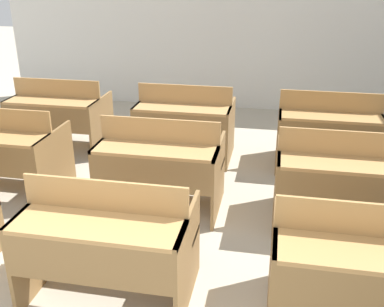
% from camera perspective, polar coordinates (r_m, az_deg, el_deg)
% --- Properties ---
extents(wall_back, '(6.89, 0.06, 2.75)m').
position_cam_1_polar(wall_back, '(7.25, 2.93, 16.57)').
color(wall_back, silver).
rests_on(wall_back, ground_plane).
extents(bench_front_center, '(1.11, 0.75, 0.89)m').
position_cam_1_polar(bench_front_center, '(3.10, -10.67, -10.74)').
color(bench_front_center, olive).
rests_on(bench_front_center, ground_plane).
extents(bench_front_right, '(1.11, 0.75, 0.89)m').
position_cam_1_polar(bench_front_right, '(2.99, 20.92, -13.39)').
color(bench_front_right, olive).
rests_on(bench_front_right, ground_plane).
extents(bench_second_left, '(1.11, 0.75, 0.89)m').
position_cam_1_polar(bench_second_left, '(4.83, -22.95, 0.32)').
color(bench_second_left, olive).
rests_on(bench_second_left, ground_plane).
extents(bench_second_center, '(1.11, 0.75, 0.89)m').
position_cam_1_polar(bench_second_center, '(4.16, -4.05, -1.32)').
color(bench_second_center, olive).
rests_on(bench_second_center, ground_plane).
extents(bench_second_right, '(1.11, 0.75, 0.89)m').
position_cam_1_polar(bench_second_right, '(4.07, 18.40, -3.10)').
color(bench_second_right, olive).
rests_on(bench_second_right, ground_plane).
extents(bench_third_left, '(1.11, 0.75, 0.89)m').
position_cam_1_polar(bench_third_left, '(5.81, -16.54, 4.82)').
color(bench_third_left, olive).
rests_on(bench_third_left, ground_plane).
extents(bench_third_center, '(1.11, 0.75, 0.89)m').
position_cam_1_polar(bench_third_center, '(5.30, -0.93, 4.10)').
color(bench_third_center, olive).
rests_on(bench_third_center, ground_plane).
extents(bench_third_right, '(1.11, 0.75, 0.89)m').
position_cam_1_polar(bench_third_right, '(5.24, 16.89, 2.87)').
color(bench_third_right, olive).
rests_on(bench_third_right, ground_plane).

